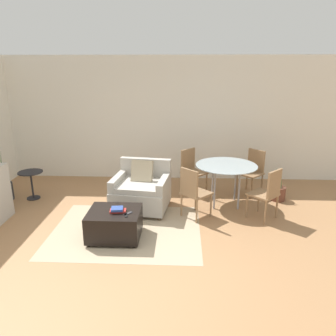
% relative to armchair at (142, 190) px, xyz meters
% --- Properties ---
extents(ground_plane, '(20.00, 20.00, 0.00)m').
position_rel_armchair_xyz_m(ground_plane, '(-0.15, -1.90, -0.35)').
color(ground_plane, '#A3754C').
extents(wall_back, '(12.00, 0.06, 2.75)m').
position_rel_armchair_xyz_m(wall_back, '(-0.15, 1.79, 1.03)').
color(wall_back, white).
rests_on(wall_back, ground_plane).
extents(area_rug, '(2.34, 1.88, 0.01)m').
position_rel_armchair_xyz_m(area_rug, '(-0.14, -0.87, -0.35)').
color(area_rug, tan).
rests_on(area_rug, ground_plane).
extents(armchair, '(1.07, 1.02, 0.90)m').
position_rel_armchair_xyz_m(armchair, '(0.00, 0.00, 0.00)').
color(armchair, '#B2ADA3').
rests_on(armchair, ground_plane).
extents(ottoman, '(0.78, 0.68, 0.44)m').
position_rel_armchair_xyz_m(ottoman, '(-0.28, -1.10, -0.11)').
color(ottoman, black).
rests_on(ottoman, ground_plane).
extents(book_stack, '(0.25, 0.18, 0.07)m').
position_rel_armchair_xyz_m(book_stack, '(-0.22, -1.12, 0.12)').
color(book_stack, '#B72D28').
rests_on(book_stack, ottoman).
extents(tv_remote_primary, '(0.13, 0.14, 0.01)m').
position_rel_armchair_xyz_m(tv_remote_primary, '(-0.05, -1.19, 0.09)').
color(tv_remote_primary, '#333338').
rests_on(tv_remote_primary, ottoman).
extents(tv_remote_secondary, '(0.08, 0.15, 0.01)m').
position_rel_armchair_xyz_m(tv_remote_secondary, '(-0.08, -1.23, 0.09)').
color(tv_remote_secondary, black).
rests_on(tv_remote_secondary, ottoman).
extents(potted_plant, '(0.41, 0.41, 1.05)m').
position_rel_armchair_xyz_m(potted_plant, '(-2.78, 0.27, -0.12)').
color(potted_plant, '#333338').
rests_on(potted_plant, ground_plane).
extents(side_table, '(0.47, 0.47, 0.55)m').
position_rel_armchair_xyz_m(side_table, '(-2.21, 0.37, 0.04)').
color(side_table, black).
rests_on(side_table, ground_plane).
extents(dining_table, '(1.13, 1.13, 0.78)m').
position_rel_armchair_xyz_m(dining_table, '(1.55, 0.25, 0.34)').
color(dining_table, '#99A8AD').
rests_on(dining_table, ground_plane).
extents(dining_chair_near_left, '(0.59, 0.59, 0.90)m').
position_rel_armchair_xyz_m(dining_chair_near_left, '(0.92, -0.37, 0.17)').
color(dining_chair_near_left, '#93704C').
rests_on(dining_chair_near_left, ground_plane).
extents(dining_chair_near_right, '(0.59, 0.59, 0.90)m').
position_rel_armchair_xyz_m(dining_chair_near_right, '(2.17, -0.37, 0.17)').
color(dining_chair_near_right, '#93704C').
rests_on(dining_chair_near_right, ground_plane).
extents(dining_chair_far_left, '(0.59, 0.59, 0.90)m').
position_rel_armchair_xyz_m(dining_chair_far_left, '(0.92, 0.88, 0.17)').
color(dining_chair_far_left, '#93704C').
rests_on(dining_chair_far_left, ground_plane).
extents(dining_chair_far_right, '(0.59, 0.59, 0.90)m').
position_rel_armchair_xyz_m(dining_chair_far_right, '(2.17, 0.88, 0.17)').
color(dining_chair_far_right, '#93704C').
rests_on(dining_chair_far_right, ground_plane).
extents(potted_plant_small, '(0.29, 0.29, 0.65)m').
position_rel_armchair_xyz_m(potted_plant_small, '(2.61, 0.51, -0.18)').
color(potted_plant_small, brown).
rests_on(potted_plant_small, ground_plane).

